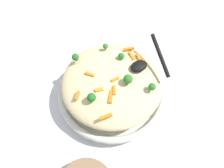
# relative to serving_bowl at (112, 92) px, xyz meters

# --- Properties ---
(ground_plane) EXTENTS (2.40, 2.40, 0.00)m
(ground_plane) POSITION_rel_serving_bowl_xyz_m (0.00, 0.00, -0.03)
(ground_plane) COLOR silver
(serving_bowl) EXTENTS (0.37, 0.37, 0.05)m
(serving_bowl) POSITION_rel_serving_bowl_xyz_m (0.00, 0.00, 0.00)
(serving_bowl) COLOR silver
(serving_bowl) RESTS_ON ground_plane
(pasta_mound) EXTENTS (0.32, 0.32, 0.08)m
(pasta_mound) POSITION_rel_serving_bowl_xyz_m (0.00, 0.00, 0.06)
(pasta_mound) COLOR beige
(pasta_mound) RESTS_ON serving_bowl
(carrot_piece_0) EXTENTS (0.02, 0.03, 0.01)m
(carrot_piece_0) POSITION_rel_serving_bowl_xyz_m (-0.11, 0.01, 0.10)
(carrot_piece_0) COLOR orange
(carrot_piece_0) RESTS_ON pasta_mound
(carrot_piece_1) EXTENTS (0.04, 0.02, 0.01)m
(carrot_piece_1) POSITION_rel_serving_bowl_xyz_m (-0.10, -0.06, 0.10)
(carrot_piece_1) COLOR orange
(carrot_piece_1) RESTS_ON pasta_mound
(carrot_piece_2) EXTENTS (0.03, 0.02, 0.01)m
(carrot_piece_2) POSITION_rel_serving_bowl_xyz_m (0.06, 0.03, 0.10)
(carrot_piece_2) COLOR orange
(carrot_piece_2) RESTS_ON pasta_mound
(carrot_piece_3) EXTENTS (0.04, 0.01, 0.01)m
(carrot_piece_3) POSITION_rel_serving_bowl_xyz_m (0.08, 0.11, 0.10)
(carrot_piece_3) COLOR orange
(carrot_piece_3) RESTS_ON pasta_mound
(carrot_piece_4) EXTENTS (0.02, 0.03, 0.01)m
(carrot_piece_4) POSITION_rel_serving_bowl_xyz_m (0.12, 0.01, 0.10)
(carrot_piece_4) COLOR orange
(carrot_piece_4) RESTS_ON pasta_mound
(carrot_piece_5) EXTENTS (0.02, 0.03, 0.01)m
(carrot_piece_5) POSITION_rel_serving_bowl_xyz_m (0.06, -0.04, 0.10)
(carrot_piece_5) COLOR orange
(carrot_piece_5) RESTS_ON pasta_mound
(carrot_piece_6) EXTENTS (0.02, 0.03, 0.01)m
(carrot_piece_6) POSITION_rel_serving_bowl_xyz_m (-0.11, -0.02, 0.10)
(carrot_piece_6) COLOR orange
(carrot_piece_6) RESTS_ON pasta_mound
(carrot_piece_7) EXTENTS (0.03, 0.01, 0.01)m
(carrot_piece_7) POSITION_rel_serving_bowl_xyz_m (-0.00, 0.02, 0.11)
(carrot_piece_7) COLOR orange
(carrot_piece_7) RESTS_ON pasta_mound
(carrot_piece_8) EXTENTS (0.02, 0.03, 0.01)m
(carrot_piece_8) POSITION_rel_serving_bowl_xyz_m (0.02, 0.05, 0.10)
(carrot_piece_8) COLOR orange
(carrot_piece_8) RESTS_ON pasta_mound
(carrot_piece_9) EXTENTS (0.03, 0.04, 0.01)m
(carrot_piece_9) POSITION_rel_serving_bowl_xyz_m (0.04, 0.06, 0.10)
(carrot_piece_9) COLOR orange
(carrot_piece_9) RESTS_ON pasta_mound
(carrot_piece_10) EXTENTS (0.01, 0.04, 0.01)m
(carrot_piece_10) POSITION_rel_serving_bowl_xyz_m (-0.09, -0.04, 0.10)
(carrot_piece_10) COLOR orange
(carrot_piece_10) RESTS_ON pasta_mound
(broccoli_floret_0) EXTENTS (0.02, 0.02, 0.02)m
(broccoli_floret_0) POSITION_rel_serving_bowl_xyz_m (-0.04, -0.11, 0.11)
(broccoli_floret_0) COLOR #296820
(broccoli_floret_0) RESTS_ON pasta_mound
(broccoli_floret_1) EXTENTS (0.03, 0.03, 0.03)m
(broccoli_floret_1) POSITION_rel_serving_bowl_xyz_m (0.09, 0.04, 0.11)
(broccoli_floret_1) COLOR #205B1C
(broccoli_floret_1) RESTS_ON pasta_mound
(broccoli_floret_2) EXTENTS (0.02, 0.02, 0.03)m
(broccoli_floret_2) POSITION_rel_serving_bowl_xyz_m (-0.06, -0.04, 0.11)
(broccoli_floret_2) COLOR #296820
(broccoli_floret_2) RESTS_ON pasta_mound
(broccoli_floret_3) EXTENTS (0.02, 0.02, 0.03)m
(broccoli_floret_3) POSITION_rel_serving_bowl_xyz_m (0.07, -0.11, 0.11)
(broccoli_floret_3) COLOR #205B1C
(broccoli_floret_3) RESTS_ON pasta_mound
(broccoli_floret_4) EXTENTS (0.03, 0.03, 0.04)m
(broccoli_floret_4) POSITION_rel_serving_bowl_xyz_m (-0.03, 0.05, 0.12)
(broccoli_floret_4) COLOR #296820
(broccoli_floret_4) RESTS_ON pasta_mound
(broccoli_floret_5) EXTENTS (0.02, 0.02, 0.03)m
(broccoli_floret_5) POSITION_rel_serving_bowl_xyz_m (-0.08, 0.10, 0.11)
(broccoli_floret_5) COLOR #296820
(broccoli_floret_5) RESTS_ON pasta_mound
(serving_spoon) EXTENTS (0.11, 0.14, 0.06)m
(serving_spoon) POSITION_rel_serving_bowl_xyz_m (-0.11, 0.02, 0.12)
(serving_spoon) COLOR black
(serving_spoon) RESTS_ON pasta_mound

